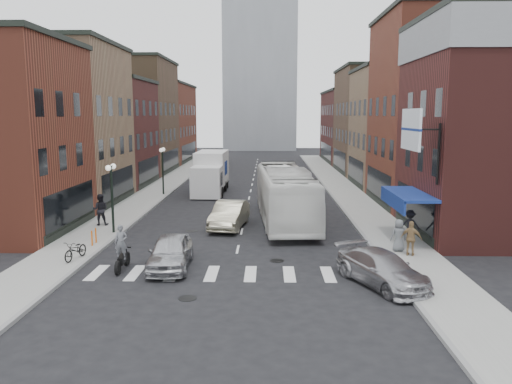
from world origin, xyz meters
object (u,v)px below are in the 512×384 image
(box_truck, at_px, (211,173))
(sedan_left_far, at_px, (230,215))
(streetlamp_near, at_px, (112,185))
(ped_right_b, at_px, (411,238))
(streetlamp_far, at_px, (163,162))
(bike_rack, at_px, (94,237))
(ped_left_solo, at_px, (100,209))
(curb_car, at_px, (382,269))
(billboard_sign, at_px, (413,131))
(transit_bus, at_px, (285,195))
(ped_right_a, at_px, (410,225))
(motorcycle_rider, at_px, (122,249))
(parked_bicycle, at_px, (76,250))
(ped_right_c, at_px, (399,235))
(sedan_left_near, at_px, (170,252))

(box_truck, relative_size, sedan_left_far, 1.70)
(streetlamp_near, height_order, ped_right_b, streetlamp_near)
(streetlamp_far, distance_m, bike_rack, 16.87)
(bike_rack, height_order, ped_left_solo, ped_left_solo)
(streetlamp_near, relative_size, curb_car, 0.87)
(streetlamp_near, relative_size, bike_rack, 5.14)
(billboard_sign, distance_m, curb_car, 7.64)
(transit_bus, xyz_separation_m, ped_right_a, (6.61, -5.25, -0.79))
(motorcycle_rider, distance_m, parked_bicycle, 2.81)
(streetlamp_near, height_order, streetlamp_far, same)
(streetlamp_far, height_order, ped_right_b, streetlamp_far)
(curb_car, distance_m, ped_left_solo, 18.14)
(sedan_left_far, xyz_separation_m, curb_car, (7.02, -10.31, -0.12))
(ped_left_solo, bearing_deg, ped_right_c, 156.99)
(ped_right_c, bearing_deg, ped_right_a, -123.89)
(streetlamp_near, height_order, motorcycle_rider, streetlamp_near)
(box_truck, bearing_deg, ped_left_solo, -109.62)
(ped_right_a, xyz_separation_m, ped_right_b, (-0.80, -3.07, 0.02))
(ped_right_c, bearing_deg, parked_bicycle, 0.09)
(bike_rack, relative_size, ped_right_c, 0.49)
(sedan_left_far, distance_m, ped_right_c, 10.55)
(streetlamp_far, height_order, ped_left_solo, streetlamp_far)
(sedan_left_near, bearing_deg, ped_right_b, 6.19)
(streetlamp_near, relative_size, ped_right_a, 2.48)
(box_truck, height_order, parked_bicycle, box_truck)
(curb_car, relative_size, ped_right_b, 2.79)
(motorcycle_rider, height_order, curb_car, motorcycle_rider)
(billboard_sign, bearing_deg, sedan_left_near, -166.64)
(box_truck, distance_m, motorcycle_rider, 22.40)
(parked_bicycle, distance_m, ped_left_solo, 7.49)
(box_truck, height_order, ped_right_b, box_truck)
(billboard_sign, height_order, ped_right_a, billboard_sign)
(billboard_sign, xyz_separation_m, ped_left_solo, (-17.36, 5.39, -5.01))
(bike_rack, xyz_separation_m, transit_bus, (10.27, 6.57, 1.22))
(box_truck, xyz_separation_m, ped_right_c, (11.61, -19.39, -0.82))
(streetlamp_far, height_order, motorcycle_rider, streetlamp_far)
(sedan_left_far, relative_size, curb_car, 1.04)
(box_truck, height_order, transit_bus, box_truck)
(streetlamp_far, distance_m, parked_bicycle, 19.60)
(transit_bus, distance_m, parked_bicycle, 13.86)
(transit_bus, distance_m, ped_left_solo, 11.63)
(streetlamp_near, relative_size, transit_bus, 0.32)
(streetlamp_far, relative_size, sedan_left_far, 0.84)
(curb_car, bearing_deg, streetlamp_near, 123.47)
(curb_car, bearing_deg, parked_bicycle, 143.14)
(sedan_left_near, height_order, curb_car, sedan_left_near)
(sedan_left_far, relative_size, ped_right_a, 2.97)
(sedan_left_near, relative_size, ped_left_solo, 2.27)
(motorcycle_rider, xyz_separation_m, ped_right_b, (13.45, 2.17, 0.02))
(bike_rack, relative_size, curb_car, 0.17)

